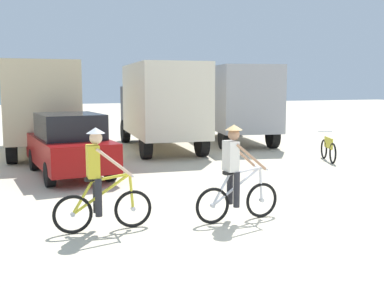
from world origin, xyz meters
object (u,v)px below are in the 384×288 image
Objects in this scene: sedan_parked at (69,145)px; bicycle_spare at (328,149)px; box_truck_grey_hauler at (234,100)px; cyclist_orange_shirt at (99,183)px; box_truck_cream_rv at (160,102)px; cyclist_cowboy_hat at (235,177)px; box_truck_tan_camper at (42,103)px.

bicycle_spare is (8.41, -0.71, -0.48)m from sedan_parked.
cyclist_orange_shirt is (-8.14, -10.62, -1.03)m from box_truck_grey_hauler.
cyclist_orange_shirt is (-4.31, -9.57, -1.03)m from box_truck_cream_rv.
cyclist_orange_shirt is at bearing 171.69° from cyclist_cowboy_hat.
box_truck_tan_camper is at bearing 103.43° from cyclist_cowboy_hat.
box_truck_tan_camper is 11.03m from cyclist_cowboy_hat.
cyclist_orange_shirt is (-0.20, -5.35, -0.04)m from sedan_parked.
box_truck_cream_rv is 5.97m from sedan_parked.
box_truck_grey_hauler reaches higher than cyclist_orange_shirt.
box_truck_tan_camper reaches higher than bicycle_spare.
bicycle_spare is at bearing -33.13° from box_truck_tan_camper.
cyclist_orange_shirt reaches higher than sedan_parked.
cyclist_cowboy_hat is at bearing -76.57° from box_truck_tan_camper.
box_truck_tan_camper and box_truck_grey_hauler have the same top height.
bicycle_spare is (8.71, -5.68, -1.48)m from box_truck_tan_camper.
sedan_parked is at bearing -134.21° from box_truck_cream_rv.
cyclist_cowboy_hat is (-1.85, -9.93, -1.03)m from box_truck_cream_rv.
sedan_parked is at bearing -146.41° from box_truck_grey_hauler.
box_truck_grey_hauler is at bearing 62.62° from cyclist_cowboy_hat.
box_truck_tan_camper is 3.79× the size of cyclist_orange_shirt.
cyclist_cowboy_hat is at bearing -140.96° from bicycle_spare.
cyclist_orange_shirt reaches higher than bicycle_spare.
sedan_parked is 2.68× the size of bicycle_spare.
box_truck_cream_rv and box_truck_grey_hauler have the same top height.
box_truck_cream_rv reaches higher than cyclist_orange_shirt.
cyclist_orange_shirt is 9.80m from bicycle_spare.
box_truck_tan_camper and box_truck_cream_rv have the same top height.
cyclist_cowboy_hat is (2.55, -10.68, -1.03)m from box_truck_tan_camper.
bicycle_spare is at bearing 39.04° from cyclist_cowboy_hat.
box_truck_cream_rv is 3.82× the size of cyclist_cowboy_hat.
box_truck_cream_rv is at bearing 79.43° from cyclist_cowboy_hat.
box_truck_cream_rv is (4.40, -0.75, 0.00)m from box_truck_tan_camper.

